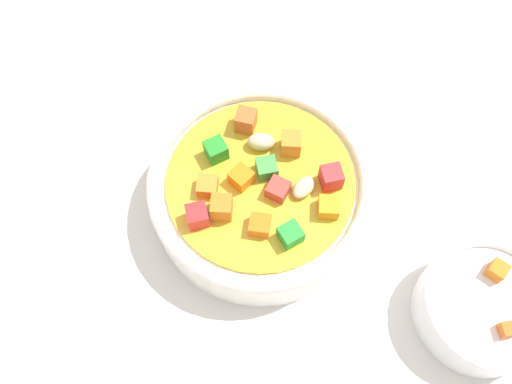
{
  "coord_description": "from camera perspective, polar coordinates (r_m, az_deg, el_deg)",
  "views": [
    {
      "loc": [
        0.39,
        -21.45,
        49.28
      ],
      "look_at": [
        0.0,
        0.0,
        2.79
      ],
      "focal_mm": 39.52,
      "sensor_mm": 36.0,
      "label": 1
    }
  ],
  "objects": [
    {
      "name": "spoon",
      "position": [
        0.5,
        4.0,
        -15.9
      ],
      "size": [
        21.18,
        9.86,
        0.75
      ],
      "rotation": [
        0.0,
        0.0,
        6.68
      ],
      "color": "silver",
      "rests_on": "ground_plane"
    },
    {
      "name": "ground_plane",
      "position": [
        0.55,
        0.0,
        -1.67
      ],
      "size": [
        140.0,
        140.0,
        2.0
      ],
      "primitive_type": "cube",
      "color": "silver"
    },
    {
      "name": "side_bowl_small",
      "position": [
        0.52,
        21.67,
        -10.72
      ],
      "size": [
        11.16,
        11.16,
        5.34
      ],
      "color": "white",
      "rests_on": "ground_plane"
    },
    {
      "name": "soup_bowl_main",
      "position": [
        0.51,
        0.0,
        0.14
      ],
      "size": [
        19.95,
        19.95,
        7.12
      ],
      "color": "white",
      "rests_on": "ground_plane"
    }
  ]
}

